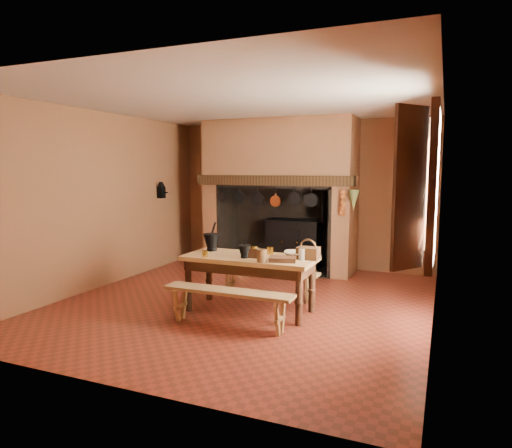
{
  "coord_description": "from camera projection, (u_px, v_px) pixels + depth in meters",
  "views": [
    {
      "loc": [
        2.57,
        -5.77,
        1.89
      ],
      "look_at": [
        0.05,
        0.3,
        1.1
      ],
      "focal_mm": 32.0,
      "sensor_mm": 36.0,
      "label": 1
    }
  ],
  "objects": [
    {
      "name": "floor",
      "position": [
        245.0,
        302.0,
        6.5
      ],
      "size": [
        5.5,
        5.5,
        0.0
      ],
      "primitive_type": "plane",
      "color": "maroon",
      "rests_on": "ground"
    },
    {
      "name": "ceiling",
      "position": [
        244.0,
        101.0,
        6.16
      ],
      "size": [
        5.5,
        5.5,
        0.0
      ],
      "primitive_type": "plane",
      "rotation": [
        3.14,
        0.0,
        0.0
      ],
      "color": "silver",
      "rests_on": "back_wall"
    },
    {
      "name": "back_wall",
      "position": [
        302.0,
        195.0,
        8.85
      ],
      "size": [
        5.0,
        0.02,
        2.8
      ],
      "primitive_type": "cube",
      "color": "brown",
      "rests_on": "floor"
    },
    {
      "name": "wall_left",
      "position": [
        101.0,
        200.0,
        7.28
      ],
      "size": [
        0.02,
        5.5,
        2.8
      ],
      "primitive_type": "cube",
      "color": "brown",
      "rests_on": "floor"
    },
    {
      "name": "wall_right",
      "position": [
        438.0,
        211.0,
        5.38
      ],
      "size": [
        0.02,
        5.5,
        2.8
      ],
      "primitive_type": "cube",
      "color": "brown",
      "rests_on": "floor"
    },
    {
      "name": "wall_front",
      "position": [
        110.0,
        228.0,
        3.81
      ],
      "size": [
        5.0,
        0.02,
        2.8
      ],
      "primitive_type": "cube",
      "color": "brown",
      "rests_on": "floor"
    },
    {
      "name": "chimney_breast",
      "position": [
        280.0,
        173.0,
        8.51
      ],
      "size": [
        2.95,
        0.96,
        2.8
      ],
      "color": "brown",
      "rests_on": "floor"
    },
    {
      "name": "iron_range",
      "position": [
        295.0,
        243.0,
        8.7
      ],
      "size": [
        1.12,
        0.55,
        1.6
      ],
      "color": "black",
      "rests_on": "floor"
    },
    {
      "name": "hearth_pans",
      "position": [
        242.0,
        261.0,
        8.92
      ],
      "size": [
        0.51,
        0.62,
        0.2
      ],
      "color": "gold",
      "rests_on": "floor"
    },
    {
      "name": "hanging_pans",
      "position": [
        268.0,
        199.0,
        8.12
      ],
      "size": [
        1.92,
        0.29,
        0.27
      ],
      "color": "black",
      "rests_on": "chimney_breast"
    },
    {
      "name": "onion_string",
      "position": [
        343.0,
        203.0,
        7.6
      ],
      "size": [
        0.12,
        0.1,
        0.46
      ],
      "primitive_type": null,
      "color": "#B54D21",
      "rests_on": "chimney_breast"
    },
    {
      "name": "herb_bunch",
      "position": [
        354.0,
        200.0,
        7.52
      ],
      "size": [
        0.2,
        0.2,
        0.35
      ],
      "primitive_type": "cone",
      "rotation": [
        3.14,
        0.0,
        0.0
      ],
      "color": "#4C5528",
      "rests_on": "chimney_breast"
    },
    {
      "name": "window",
      "position": [
        424.0,
        186.0,
        5.03
      ],
      "size": [
        0.39,
        1.75,
        1.76
      ],
      "color": "white",
      "rests_on": "wall_right"
    },
    {
      "name": "wall_coffee_mill",
      "position": [
        161.0,
        189.0,
        8.66
      ],
      "size": [
        0.23,
        0.16,
        0.31
      ],
      "color": "black",
      "rests_on": "wall_left"
    },
    {
      "name": "work_table",
      "position": [
        250.0,
        265.0,
        6.02
      ],
      "size": [
        1.73,
        0.77,
        0.75
      ],
      "color": "#A8754D",
      "rests_on": "floor"
    },
    {
      "name": "bench_front",
      "position": [
        228.0,
        299.0,
        5.45
      ],
      "size": [
        1.63,
        0.29,
        0.46
      ],
      "color": "#A8754D",
      "rests_on": "floor"
    },
    {
      "name": "bench_back",
      "position": [
        268.0,
        277.0,
        6.69
      ],
      "size": [
        1.52,
        0.27,
        0.43
      ],
      "color": "#A8754D",
      "rests_on": "floor"
    },
    {
      "name": "mortar_large",
      "position": [
        212.0,
        241.0,
        6.38
      ],
      "size": [
        0.24,
        0.24,
        0.41
      ],
      "rotation": [
        0.0,
        0.0,
        -0.1
      ],
      "color": "black",
      "rests_on": "work_table"
    },
    {
      "name": "mortar_small",
      "position": [
        244.0,
        251.0,
        5.87
      ],
      "size": [
        0.17,
        0.17,
        0.28
      ],
      "rotation": [
        0.0,
        0.0,
        0.33
      ],
      "color": "black",
      "rests_on": "work_table"
    },
    {
      "name": "coffee_grinder",
      "position": [
        254.0,
        252.0,
        5.89
      ],
      "size": [
        0.17,
        0.13,
        0.19
      ],
      "rotation": [
        0.0,
        0.0,
        0.08
      ],
      "color": "#361B11",
      "rests_on": "work_table"
    },
    {
      "name": "brass_mug_a",
      "position": [
        205.0,
        254.0,
        5.94
      ],
      "size": [
        0.08,
        0.08,
        0.08
      ],
      "primitive_type": "cylinder",
      "rotation": [
        0.0,
        0.0,
        0.16
      ],
      "color": "gold",
      "rests_on": "work_table"
    },
    {
      "name": "brass_mug_b",
      "position": [
        270.0,
        251.0,
        6.13
      ],
      "size": [
        0.11,
        0.11,
        0.1
      ],
      "primitive_type": "cylinder",
      "rotation": [
        0.0,
        0.0,
        0.28
      ],
      "color": "gold",
      "rests_on": "work_table"
    },
    {
      "name": "mixing_bowl",
      "position": [
        297.0,
        254.0,
        5.9
      ],
      "size": [
        0.4,
        0.4,
        0.08
      ],
      "primitive_type": "imported",
      "rotation": [
        0.0,
        0.0,
        0.26
      ],
      "color": "beige",
      "rests_on": "work_table"
    },
    {
      "name": "stoneware_crock",
      "position": [
        262.0,
        256.0,
        5.62
      ],
      "size": [
        0.13,
        0.13,
        0.16
      ],
      "primitive_type": "cylinder",
      "rotation": [
        0.0,
        0.0,
        0.02
      ],
      "color": "#50351D",
      "rests_on": "work_table"
    },
    {
      "name": "glass_jar",
      "position": [
        302.0,
        254.0,
        5.74
      ],
      "size": [
        0.1,
        0.1,
        0.14
      ],
      "primitive_type": "cylinder",
      "rotation": [
        0.0,
        0.0,
        -0.17
      ],
      "color": "beige",
      "rests_on": "work_table"
    },
    {
      "name": "wicker_basket",
      "position": [
        308.0,
        252.0,
        5.8
      ],
      "size": [
        0.27,
        0.2,
        0.26
      ],
      "rotation": [
        0.0,
        0.0,
        0.0
      ],
      "color": "#482E15",
      "rests_on": "work_table"
    },
    {
      "name": "wooden_tray",
      "position": [
        282.0,
        259.0,
        5.66
      ],
      "size": [
        0.38,
        0.31,
        0.06
      ],
      "primitive_type": "cube",
      "rotation": [
        0.0,
        0.0,
        0.27
      ],
      "color": "#361B11",
      "rests_on": "work_table"
    },
    {
      "name": "brass_cup",
      "position": [
        253.0,
        253.0,
        5.91
      ],
      "size": [
        0.13,
        0.13,
        0.1
      ],
      "primitive_type": "imported",
      "rotation": [
        0.0,
        0.0,
        -0.01
      ],
      "color": "gold",
      "rests_on": "work_table"
    }
  ]
}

